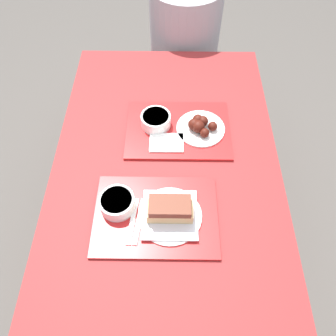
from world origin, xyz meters
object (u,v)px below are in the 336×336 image
tray_near (156,216)px  bowl_coleslaw_near (117,203)px  tray_far (178,130)px  wings_plate_far (200,126)px  bowl_coleslaw_far (156,120)px  person_seated_across (185,29)px  brisket_sandwich_plate (170,212)px

tray_near → bowl_coleslaw_near: 0.14m
tray_far → bowl_coleslaw_near: 0.42m
tray_near → wings_plate_far: size_ratio=2.15×
bowl_coleslaw_far → wings_plate_far: size_ratio=0.61×
bowl_coleslaw_far → person_seated_across: person_seated_across is taller
bowl_coleslaw_far → tray_near: bearing=-88.1°
tray_near → person_seated_across: (0.12, 1.13, -0.02)m
bowl_coleslaw_near → brisket_sandwich_plate: (0.18, -0.03, 0.00)m
tray_far → wings_plate_far: bearing=-2.6°
tray_near → person_seated_across: size_ratio=0.62×
tray_near → wings_plate_far: (0.17, 0.38, 0.03)m
person_seated_across → tray_far: bearing=-93.1°
tray_far → bowl_coleslaw_far: bowl_coleslaw_far is taller
tray_near → tray_far: same height
tray_far → bowl_coleslaw_near: bearing=-120.2°
brisket_sandwich_plate → wings_plate_far: bearing=73.1°
person_seated_across → wings_plate_far: bearing=-86.4°
tray_near → bowl_coleslaw_far: bowl_coleslaw_far is taller
brisket_sandwich_plate → bowl_coleslaw_far: brisket_sandwich_plate is taller
bowl_coleslaw_far → wings_plate_far: bearing=-7.9°
bowl_coleslaw_near → bowl_coleslaw_far: bearing=72.7°
bowl_coleslaw_near → person_seated_across: size_ratio=0.18×
tray_near → wings_plate_far: wings_plate_far is taller
bowl_coleslaw_far → person_seated_across: 0.74m
bowl_coleslaw_near → person_seated_across: (0.25, 1.10, -0.06)m
wings_plate_far → brisket_sandwich_plate: bearing=-106.9°
brisket_sandwich_plate → person_seated_across: bearing=86.4°
wings_plate_far → bowl_coleslaw_near: bearing=-130.0°
bowl_coleslaw_near → bowl_coleslaw_far: (0.12, 0.38, 0.00)m
tray_near → tray_far: size_ratio=1.00×
tray_near → bowl_coleslaw_near: (-0.13, 0.03, 0.03)m
tray_near → brisket_sandwich_plate: size_ratio=1.94×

